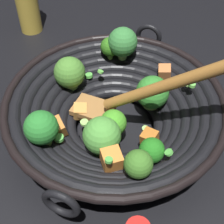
{
  "coord_description": "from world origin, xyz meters",
  "views": [
    {
      "loc": [
        -0.33,
        -0.19,
        0.46
      ],
      "look_at": [
        0.01,
        0.01,
        0.03
      ],
      "focal_mm": 52.98,
      "sensor_mm": 36.0,
      "label": 1
    }
  ],
  "objects": [
    {
      "name": "ground_plane",
      "position": [
        0.0,
        0.0,
        0.0
      ],
      "size": [
        4.0,
        4.0,
        0.0
      ],
      "primitive_type": "plane",
      "color": "black"
    },
    {
      "name": "wok",
      "position": [
        -0.0,
        0.0,
        0.05
      ],
      "size": [
        0.41,
        0.41,
        0.26
      ],
      "color": "black",
      "rests_on": "ground"
    }
  ]
}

